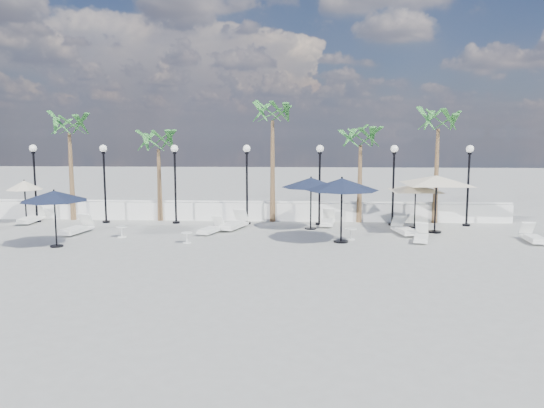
{
  "coord_description": "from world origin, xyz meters",
  "views": [
    {
      "loc": [
        2.57,
        -18.86,
        4.39
      ],
      "look_at": [
        1.42,
        2.69,
        1.5
      ],
      "focal_mm": 35.0,
      "sensor_mm": 36.0,
      "label": 1
    }
  ],
  "objects_px": {
    "lounger_2": "(77,228)",
    "lounger_4": "(234,224)",
    "parasol_cream_sq_b": "(437,176)",
    "lounger_6": "(421,236)",
    "parasol_navy_left": "(54,196)",
    "parasol_navy_mid": "(311,183)",
    "lounger_7": "(404,229)",
    "lounger_5": "(328,221)",
    "lounger_8": "(533,237)",
    "lounger_1": "(31,218)",
    "parasol_cream_small": "(24,186)",
    "parasol_cream_sq_a": "(416,185)",
    "parasol_navy_right": "(342,185)",
    "lounger_3": "(211,229)"
  },
  "relations": [
    {
      "from": "lounger_2",
      "to": "lounger_8",
      "type": "height_order",
      "value": "lounger_2"
    },
    {
      "from": "lounger_2",
      "to": "parasol_cream_small",
      "type": "height_order",
      "value": "parasol_cream_small"
    },
    {
      "from": "parasol_navy_left",
      "to": "parasol_cream_sq_b",
      "type": "relative_size",
      "value": 0.47
    },
    {
      "from": "lounger_4",
      "to": "parasol_navy_mid",
      "type": "bearing_deg",
      "value": 21.82
    },
    {
      "from": "parasol_navy_mid",
      "to": "lounger_2",
      "type": "bearing_deg",
      "value": -170.4
    },
    {
      "from": "parasol_navy_mid",
      "to": "parasol_cream_sq_b",
      "type": "distance_m",
      "value": 5.55
    },
    {
      "from": "lounger_2",
      "to": "parasol_navy_left",
      "type": "height_order",
      "value": "parasol_navy_left"
    },
    {
      "from": "lounger_8",
      "to": "parasol_navy_right",
      "type": "xyz_separation_m",
      "value": [
        -7.76,
        -0.41,
        2.13
      ]
    },
    {
      "from": "lounger_5",
      "to": "parasol_navy_right",
      "type": "height_order",
      "value": "parasol_navy_right"
    },
    {
      "from": "lounger_8",
      "to": "parasol_cream_small",
      "type": "xyz_separation_m",
      "value": [
        -22.89,
        3.44,
        1.62
      ]
    },
    {
      "from": "lounger_4",
      "to": "parasol_cream_sq_a",
      "type": "height_order",
      "value": "parasol_cream_sq_a"
    },
    {
      "from": "lounger_6",
      "to": "parasol_navy_left",
      "type": "distance_m",
      "value": 14.63
    },
    {
      "from": "parasol_cream_sq_a",
      "to": "parasol_cream_sq_b",
      "type": "bearing_deg",
      "value": -63.1
    },
    {
      "from": "parasol_navy_mid",
      "to": "lounger_4",
      "type": "bearing_deg",
      "value": -175.71
    },
    {
      "from": "lounger_3",
      "to": "parasol_cream_sq_b",
      "type": "relative_size",
      "value": 0.33
    },
    {
      "from": "lounger_2",
      "to": "lounger_8",
      "type": "distance_m",
      "value": 19.24
    },
    {
      "from": "lounger_2",
      "to": "lounger_4",
      "type": "relative_size",
      "value": 0.93
    },
    {
      "from": "parasol_navy_right",
      "to": "lounger_1",
      "type": "bearing_deg",
      "value": 165.44
    },
    {
      "from": "lounger_7",
      "to": "parasol_cream_sq_a",
      "type": "distance_m",
      "value": 2.62
    },
    {
      "from": "parasol_navy_mid",
      "to": "parasol_cream_sq_a",
      "type": "relative_size",
      "value": 0.61
    },
    {
      "from": "lounger_6",
      "to": "lounger_7",
      "type": "bearing_deg",
      "value": 119.04
    },
    {
      "from": "lounger_5",
      "to": "parasol_cream_sq_a",
      "type": "height_order",
      "value": "parasol_cream_sq_a"
    },
    {
      "from": "parasol_navy_mid",
      "to": "parasol_cream_small",
      "type": "distance_m",
      "value": 13.99
    },
    {
      "from": "lounger_2",
      "to": "parasol_navy_left",
      "type": "bearing_deg",
      "value": -72.88
    },
    {
      "from": "lounger_4",
      "to": "parasol_navy_mid",
      "type": "xyz_separation_m",
      "value": [
        3.52,
        0.26,
        1.88
      ]
    },
    {
      "from": "lounger_5",
      "to": "lounger_8",
      "type": "height_order",
      "value": "lounger_5"
    },
    {
      "from": "lounger_5",
      "to": "parasol_navy_left",
      "type": "xyz_separation_m",
      "value": [
        -10.79,
        -5.32,
        1.76
      ]
    },
    {
      "from": "lounger_3",
      "to": "lounger_8",
      "type": "relative_size",
      "value": 0.99
    },
    {
      "from": "parasol_navy_left",
      "to": "parasol_navy_mid",
      "type": "xyz_separation_m",
      "value": [
        9.96,
        4.41,
        0.16
      ]
    },
    {
      "from": "lounger_7",
      "to": "parasol_navy_mid",
      "type": "height_order",
      "value": "parasol_navy_mid"
    },
    {
      "from": "parasol_cream_sq_b",
      "to": "lounger_6",
      "type": "bearing_deg",
      "value": -117.15
    },
    {
      "from": "lounger_6",
      "to": "parasol_navy_mid",
      "type": "bearing_deg",
      "value": 163.72
    },
    {
      "from": "lounger_4",
      "to": "parasol_cream_sq_b",
      "type": "xyz_separation_m",
      "value": [
        9.02,
        -0.34,
        2.27
      ]
    },
    {
      "from": "lounger_2",
      "to": "parasol_navy_right",
      "type": "distance_m",
      "value": 11.72
    },
    {
      "from": "parasol_navy_left",
      "to": "lounger_7",
      "type": "bearing_deg",
      "value": 13.26
    },
    {
      "from": "lounger_5",
      "to": "parasol_cream_sq_a",
      "type": "xyz_separation_m",
      "value": [
        4.04,
        -0.28,
        1.79
      ]
    },
    {
      "from": "lounger_3",
      "to": "parasol_navy_mid",
      "type": "bearing_deg",
      "value": 36.43
    },
    {
      "from": "parasol_navy_left",
      "to": "lounger_8",
      "type": "bearing_deg",
      "value": 5.63
    },
    {
      "from": "lounger_4",
      "to": "lounger_8",
      "type": "distance_m",
      "value": 12.67
    },
    {
      "from": "lounger_5",
      "to": "lounger_8",
      "type": "bearing_deg",
      "value": -15.59
    },
    {
      "from": "lounger_7",
      "to": "parasol_cream_small",
      "type": "xyz_separation_m",
      "value": [
        -18.01,
        2.0,
        1.61
      ]
    },
    {
      "from": "parasol_navy_mid",
      "to": "lounger_1",
      "type": "bearing_deg",
      "value": 176.17
    },
    {
      "from": "parasol_navy_left",
      "to": "parasol_navy_mid",
      "type": "distance_m",
      "value": 10.89
    },
    {
      "from": "lounger_1",
      "to": "parasol_cream_sq_a",
      "type": "relative_size",
      "value": 0.44
    },
    {
      "from": "lounger_2",
      "to": "lounger_4",
      "type": "distance_m",
      "value": 6.93
    },
    {
      "from": "lounger_7",
      "to": "parasol_cream_sq_a",
      "type": "relative_size",
      "value": 0.43
    },
    {
      "from": "lounger_8",
      "to": "parasol_navy_right",
      "type": "distance_m",
      "value": 8.06
    },
    {
      "from": "lounger_5",
      "to": "parasol_navy_left",
      "type": "bearing_deg",
      "value": -146.21
    },
    {
      "from": "lounger_7",
      "to": "parasol_cream_sq_a",
      "type": "bearing_deg",
      "value": 54.75
    },
    {
      "from": "lounger_4",
      "to": "lounger_5",
      "type": "relative_size",
      "value": 1.15
    }
  ]
}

